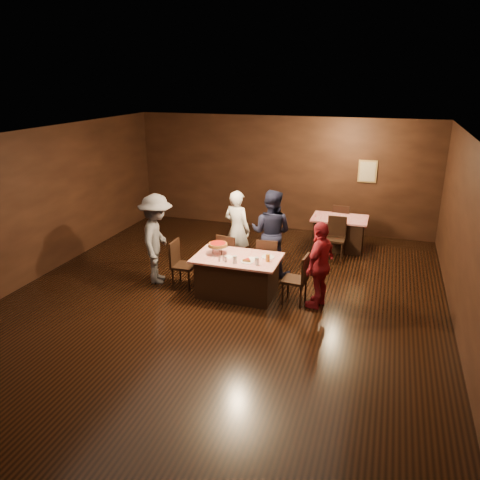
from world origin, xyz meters
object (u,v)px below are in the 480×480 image
glass_front_left (235,259)px  glass_front_right (257,261)px  chair_end_left (184,265)px  diner_red_shirt (320,265)px  chair_far_left (230,255)px  chair_back_far (342,222)px  chair_end_right (295,279)px  back_table (339,233)px  diner_grey_knit (157,239)px  pizza_stand (218,245)px  main_table (237,276)px  glass_amber (268,258)px  diner_white_jacket (237,230)px  chair_far_right (268,260)px  plate_empty (268,257)px  chair_back_near (335,239)px  diner_navy_hoodie (271,233)px

glass_front_left → glass_front_right: bearing=7.1°
chair_end_left → glass_front_right: (1.55, -0.25, 0.37)m
diner_red_shirt → chair_far_left: bearing=-93.5°
chair_back_far → glass_front_right: size_ratio=6.79×
chair_end_right → chair_far_left: bearing=-111.5°
back_table → diner_grey_knit: bearing=-136.5°
back_table → pizza_stand: (-1.93, -3.13, 0.57)m
chair_end_left → back_table: bearing=-39.8°
main_table → glass_amber: 0.75m
diner_white_jacket → pizza_stand: (0.03, -1.26, 0.10)m
chair_far_right → plate_empty: (0.15, -0.60, 0.30)m
chair_end_left → diner_grey_knit: diner_grey_knit is taller
main_table → chair_far_right: (0.40, 0.75, 0.09)m
back_table → chair_end_left: size_ratio=1.37×
diner_grey_knit → pizza_stand: (1.31, -0.04, 0.04)m
main_table → chair_far_left: chair_far_left is taller
chair_end_right → diner_red_shirt: bearing=96.3°
chair_back_near → diner_white_jacket: bearing=-150.0°
chair_end_right → diner_white_jacket: size_ratio=0.56×
chair_end_left → chair_end_right: bearing=-90.2°
pizza_stand → glass_front_left: bearing=-37.9°
glass_front_right → chair_far_left: bearing=130.4°
main_table → glass_front_right: glass_front_right is taller
chair_far_left → chair_end_right: bearing=163.4°
chair_back_near → glass_front_right: chair_back_near is taller
chair_far_left → pizza_stand: size_ratio=2.50×
diner_white_jacket → pizza_stand: bearing=108.3°
diner_navy_hoodie → chair_far_left: bearing=36.2°
diner_grey_knit → pizza_stand: bearing=-108.9°
chair_end_right → glass_front_left: size_ratio=6.79×
plate_empty → diner_navy_hoodie: bearing=101.3°
chair_back_near → back_table: bearing=89.4°
diner_navy_hoodie → pizza_stand: (-0.74, -1.15, 0.05)m
chair_end_right → main_table: bearing=-84.9°
chair_back_far → back_table: bearing=96.9°
diner_white_jacket → pizza_stand: 1.27m
diner_navy_hoodie → pizza_stand: size_ratio=4.76×
back_table → diner_grey_knit: diner_grey_knit is taller
diner_white_jacket → diner_grey_knit: diner_grey_knit is taller
pizza_stand → diner_red_shirt: bearing=-1.2°
diner_red_shirt → glass_front_right: diner_red_shirt is taller
diner_navy_hoodie → glass_amber: bearing=106.9°
chair_back_near → diner_navy_hoodie: bearing=-133.5°
diner_white_jacket → glass_front_left: size_ratio=12.20×
chair_far_left → glass_front_left: chair_far_left is taller
chair_back_near → diner_red_shirt: size_ratio=0.59×
back_table → chair_back_far: size_ratio=1.37×
chair_far_right → diner_grey_knit: bearing=11.7°
diner_red_shirt → plate_empty: size_ratio=6.41×
chair_far_right → diner_grey_knit: size_ratio=0.52×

